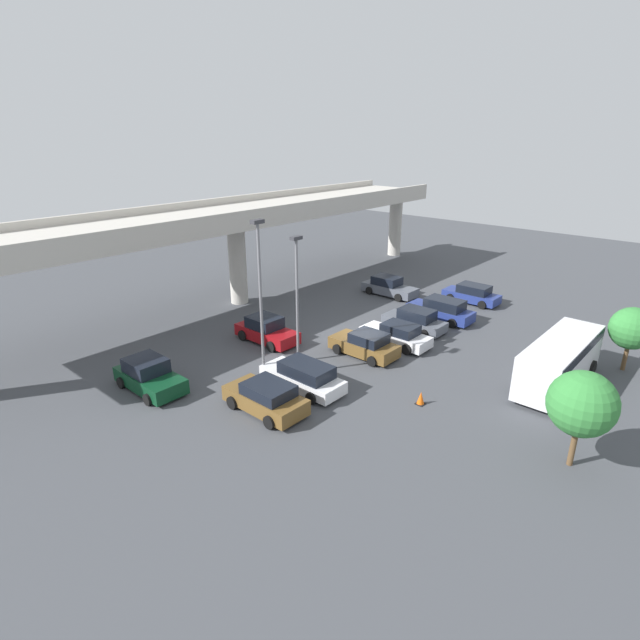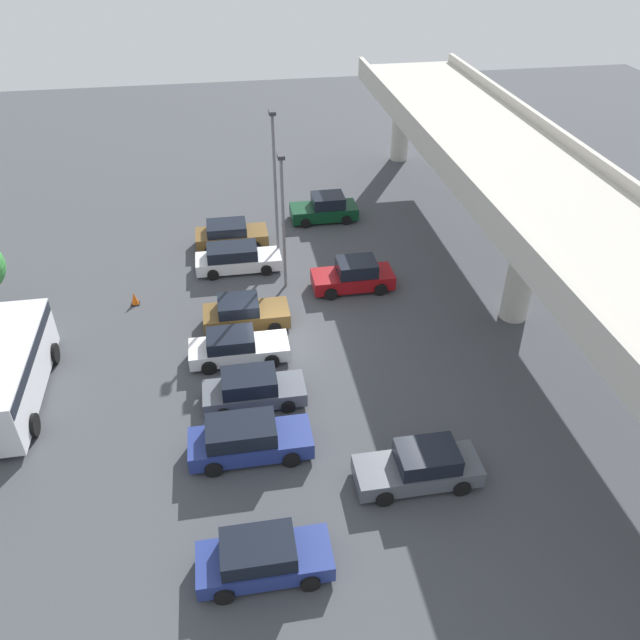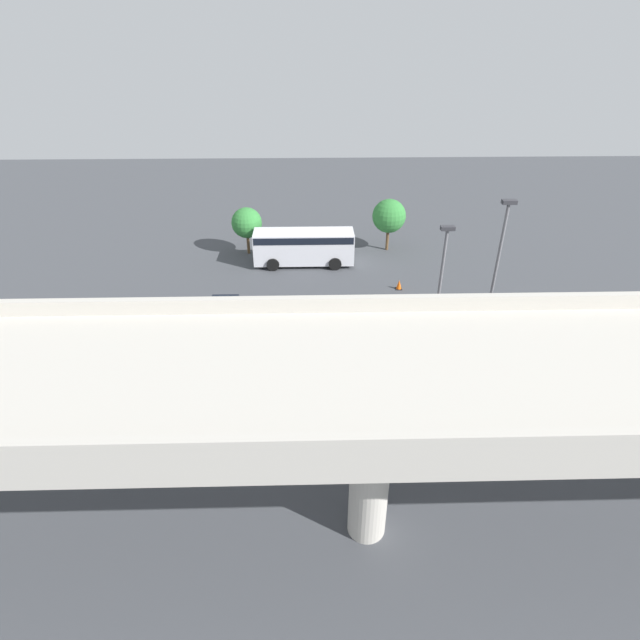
{
  "view_description": "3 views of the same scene",
  "coord_description": "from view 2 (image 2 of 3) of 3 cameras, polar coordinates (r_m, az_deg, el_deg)",
  "views": [
    {
      "loc": [
        -24.46,
        -18.01,
        13.05
      ],
      "look_at": [
        -1.82,
        2.09,
        1.57
      ],
      "focal_mm": 28.0,
      "sensor_mm": 36.0,
      "label": 1
    },
    {
      "loc": [
        24.55,
        -1.82,
        18.77
      ],
      "look_at": [
        0.98,
        2.11,
        1.65
      ],
      "focal_mm": 35.0,
      "sensor_mm": 36.0,
      "label": 2
    },
    {
      "loc": [
        2.02,
        24.45,
        16.15
      ],
      "look_at": [
        1.38,
        -0.51,
        1.38
      ],
      "focal_mm": 28.0,
      "sensor_mm": 36.0,
      "label": 3
    }
  ],
  "objects": [
    {
      "name": "lamp_post_near_aisle",
      "position": [
        35.17,
        -4.14,
        12.73
      ],
      "size": [
        0.7,
        0.35,
        8.9
      ],
      "color": "slate",
      "rests_on": "ground_plane"
    },
    {
      "name": "parked_car_7",
      "position": [
        24.97,
        -6.63,
        -10.78
      ],
      "size": [
        2.06,
        4.82,
        1.65
      ],
      "rotation": [
        0.0,
        0.0,
        1.57
      ],
      "color": "navy",
      "rests_on": "ground_plane"
    },
    {
      "name": "highway_overpass",
      "position": [
        30.91,
        19.29,
        10.34
      ],
      "size": [
        46.19,
        7.16,
        7.95
      ],
      "color": "#BCB7AD",
      "rests_on": "ground_plane"
    },
    {
      "name": "parked_car_9",
      "position": [
        21.73,
        -5.27,
        -20.81
      ],
      "size": [
        2.03,
        4.41,
        1.51
      ],
      "rotation": [
        0.0,
        0.0,
        1.57
      ],
      "color": "navy",
      "rests_on": "ground_plane"
    },
    {
      "name": "parked_car_2",
      "position": [
        36.46,
        -7.65,
        5.61
      ],
      "size": [
        2.07,
        4.88,
        1.52
      ],
      "rotation": [
        0.0,
        0.0,
        1.57
      ],
      "color": "silver",
      "rests_on": "ground_plane"
    },
    {
      "name": "ground_plane",
      "position": [
        30.96,
        -4.15,
        -1.83
      ],
      "size": [
        96.01,
        96.01,
        0.0
      ],
      "primitive_type": "plane",
      "color": "#424449"
    },
    {
      "name": "lamp_post_mid_lot",
      "position": [
        32.85,
        -3.41,
        9.79
      ],
      "size": [
        0.7,
        0.35,
        7.63
      ],
      "color": "slate",
      "rests_on": "ground_plane"
    },
    {
      "name": "parked_car_4",
      "position": [
        31.7,
        -6.92,
        0.6
      ],
      "size": [
        2.12,
        4.3,
        1.55
      ],
      "rotation": [
        0.0,
        0.0,
        1.57
      ],
      "color": "brown",
      "rests_on": "ground_plane"
    },
    {
      "name": "parked_car_8",
      "position": [
        24.24,
        9.13,
        -13.11
      ],
      "size": [
        2.03,
        4.73,
        1.59
      ],
      "rotation": [
        0.0,
        0.0,
        -1.57
      ],
      "color": "#515660",
      "rests_on": "ground_plane"
    },
    {
      "name": "traffic_cone",
      "position": [
        34.71,
        -16.6,
        1.86
      ],
      "size": [
        0.44,
        0.44,
        0.7
      ],
      "color": "black",
      "rests_on": "ground_plane"
    },
    {
      "name": "parked_car_1",
      "position": [
        39.01,
        -8.18,
        7.7
      ],
      "size": [
        2.22,
        4.37,
        1.54
      ],
      "rotation": [
        0.0,
        0.0,
        1.57
      ],
      "color": "brown",
      "rests_on": "ground_plane"
    },
    {
      "name": "parked_car_3",
      "position": [
        34.44,
        3.1,
        4.06
      ],
      "size": [
        2.12,
        4.46,
        1.71
      ],
      "rotation": [
        0.0,
        0.0,
        -1.57
      ],
      "color": "maroon",
      "rests_on": "ground_plane"
    },
    {
      "name": "shuttle_bus",
      "position": [
        29.7,
        -26.51,
        -4.13
      ],
      "size": [
        7.64,
        2.57,
        2.66
      ],
      "rotation": [
        0.0,
        0.0,
        3.14
      ],
      "color": "silver",
      "rests_on": "ground_plane"
    },
    {
      "name": "parked_car_0",
      "position": [
        41.86,
        0.44,
        10.15
      ],
      "size": [
        2.2,
        4.36,
        1.72
      ],
      "rotation": [
        0.0,
        0.0,
        -1.57
      ],
      "color": "#0C381E",
      "rests_on": "ground_plane"
    },
    {
      "name": "parked_car_5",
      "position": [
        29.55,
        -7.61,
        -2.48
      ],
      "size": [
        1.99,
        4.66,
        1.48
      ],
      "rotation": [
        0.0,
        0.0,
        1.57
      ],
      "color": "silver",
      "rests_on": "ground_plane"
    },
    {
      "name": "parked_car_6",
      "position": [
        27.16,
        -6.18,
        -6.31
      ],
      "size": [
        2.0,
        4.41,
        1.54
      ],
      "rotation": [
        0.0,
        0.0,
        1.57
      ],
      "color": "#515660",
      "rests_on": "ground_plane"
    }
  ]
}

